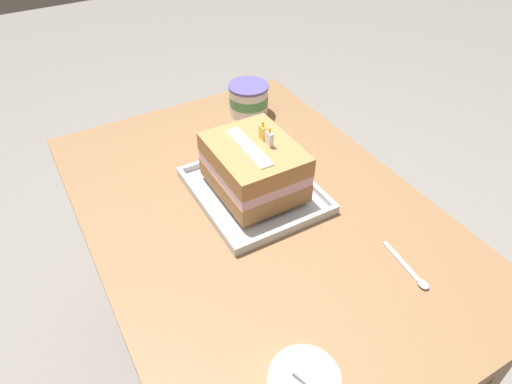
# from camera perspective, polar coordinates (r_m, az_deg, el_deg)

# --- Properties ---
(ground_plane) EXTENTS (8.00, 8.00, 0.00)m
(ground_plane) POSITION_cam_1_polar(r_m,az_deg,el_deg) (1.67, 0.17, -20.53)
(ground_plane) COLOR gray
(dining_table) EXTENTS (1.11, 0.77, 0.72)m
(dining_table) POSITION_cam_1_polar(r_m,az_deg,el_deg) (1.17, 0.23, -5.96)
(dining_table) COLOR olive
(dining_table) RESTS_ON ground_plane
(foil_tray) EXTENTS (0.33, 0.28, 0.02)m
(foil_tray) POSITION_cam_1_polar(r_m,az_deg,el_deg) (1.13, -0.24, 0.08)
(foil_tray) COLOR silver
(foil_tray) RESTS_ON dining_table
(birthday_cake) EXTENTS (0.23, 0.19, 0.17)m
(birthday_cake) POSITION_cam_1_polar(r_m,az_deg,el_deg) (1.09, -0.25, 3.19)
(birthday_cake) COLOR #B77F4A
(birthday_cake) RESTS_ON foil_tray
(ice_cream_tub) EXTENTS (0.12, 0.12, 0.10)m
(ice_cream_tub) POSITION_cam_1_polar(r_m,az_deg,el_deg) (1.43, -0.93, 11.45)
(ice_cream_tub) COLOR white
(ice_cream_tub) RESTS_ON dining_table
(serving_spoon_near_tray) EXTENTS (0.14, 0.03, 0.01)m
(serving_spoon_near_tray) POSITION_cam_1_polar(r_m,az_deg,el_deg) (1.01, 18.99, -9.63)
(serving_spoon_near_tray) COLOR silver
(serving_spoon_near_tray) RESTS_ON dining_table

